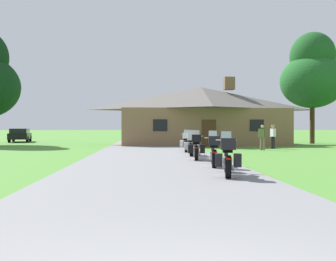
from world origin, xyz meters
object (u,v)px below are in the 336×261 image
at_px(motorcycle_green_nearest_to_camera, 228,157).
at_px(motorcycle_silver_farthest_in_row, 186,142).
at_px(bystander_olive_shirt_beside_signpost, 262,136).
at_px(tree_right_of_lodge, 312,74).
at_px(parked_black_suv_far_left, 20,135).
at_px(motorcycle_orange_third_in_row, 196,147).
at_px(motorcycle_silver_fourth_in_row, 191,145).
at_px(bystander_white_shirt_near_lodge, 273,135).
at_px(motorcycle_white_second_in_row, 214,151).

xyz_separation_m(motorcycle_green_nearest_to_camera, motorcycle_silver_farthest_in_row, (0.01, 11.22, 0.00)).
relative_size(motorcycle_silver_farthest_in_row, bystander_olive_shirt_beside_signpost, 1.25).
bearing_deg(tree_right_of_lodge, parked_black_suv_far_left, 169.20).
bearing_deg(motorcycle_silver_farthest_in_row, bystander_olive_shirt_beside_signpost, 29.30).
bearing_deg(motorcycle_orange_third_in_row, bystander_olive_shirt_beside_signpost, 61.70).
distance_m(motorcycle_orange_third_in_row, motorcycle_silver_fourth_in_row, 2.44).
bearing_deg(parked_black_suv_far_left, bystander_white_shirt_near_lodge, -43.56).
bearing_deg(bystander_olive_shirt_beside_signpost, motorcycle_silver_farthest_in_row, -115.74).
bearing_deg(bystander_olive_shirt_beside_signpost, motorcycle_silver_fourth_in_row, -93.82).
bearing_deg(motorcycle_orange_third_in_row, motorcycle_green_nearest_to_camera, -81.65).
height_order(motorcycle_silver_farthest_in_row, bystander_olive_shirt_beside_signpost, bystander_olive_shirt_beside_signpost).
xyz_separation_m(motorcycle_white_second_in_row, bystander_white_shirt_near_lodge, (6.42, 12.15, 0.33)).
bearing_deg(motorcycle_orange_third_in_row, tree_right_of_lodge, 60.01).
relative_size(motorcycle_green_nearest_to_camera, motorcycle_white_second_in_row, 1.00).
relative_size(motorcycle_silver_farthest_in_row, tree_right_of_lodge, 0.20).
bearing_deg(motorcycle_silver_fourth_in_row, tree_right_of_lodge, 53.62).
relative_size(motorcycle_white_second_in_row, motorcycle_silver_farthest_in_row, 1.00).
height_order(motorcycle_white_second_in_row, motorcycle_orange_third_in_row, same).
relative_size(motorcycle_orange_third_in_row, motorcycle_silver_fourth_in_row, 1.00).
bearing_deg(motorcycle_white_second_in_row, parked_black_suv_far_left, 129.07).
bearing_deg(motorcycle_silver_farthest_in_row, parked_black_suv_far_left, 138.05).
bearing_deg(motorcycle_white_second_in_row, bystander_olive_shirt_beside_signpost, 72.26).
relative_size(motorcycle_silver_fourth_in_row, motorcycle_silver_farthest_in_row, 1.00).
distance_m(motorcycle_silver_farthest_in_row, tree_right_of_lodge, 18.94).
distance_m(motorcycle_green_nearest_to_camera, motorcycle_silver_farthest_in_row, 11.22).
xyz_separation_m(motorcycle_orange_third_in_row, motorcycle_silver_fourth_in_row, (0.06, 2.44, 0.00)).
bearing_deg(tree_right_of_lodge, motorcycle_orange_third_in_row, -126.98).
bearing_deg(bystander_olive_shirt_beside_signpost, motorcycle_white_second_in_row, -74.09).
bearing_deg(bystander_olive_shirt_beside_signpost, motorcycle_orange_third_in_row, -83.31).
xyz_separation_m(motorcycle_orange_third_in_row, bystander_white_shirt_near_lodge, (6.67, 9.24, 0.34)).
bearing_deg(motorcycle_white_second_in_row, motorcycle_green_nearest_to_camera, -83.90).
distance_m(motorcycle_silver_fourth_in_row, parked_black_suv_far_left, 25.76).
xyz_separation_m(motorcycle_white_second_in_row, bystander_olive_shirt_beside_signpost, (5.16, 10.53, 0.31)).
distance_m(motorcycle_green_nearest_to_camera, tree_right_of_lodge, 27.56).
distance_m(motorcycle_silver_fourth_in_row, tree_right_of_lodge, 21.09).
bearing_deg(bystander_olive_shirt_beside_signpost, parked_black_suv_far_left, -174.96).
height_order(motorcycle_silver_farthest_in_row, parked_black_suv_far_left, parked_black_suv_far_left).
distance_m(motorcycle_orange_third_in_row, tree_right_of_lodge, 22.95).
bearing_deg(tree_right_of_lodge, motorcycle_white_second_in_row, -122.42).
bearing_deg(motorcycle_silver_fourth_in_row, motorcycle_orange_third_in_row, -86.78).
height_order(bystander_olive_shirt_beside_signpost, tree_right_of_lodge, tree_right_of_lodge).
relative_size(motorcycle_white_second_in_row, parked_black_suv_far_left, 0.43).
distance_m(motorcycle_white_second_in_row, motorcycle_silver_farthest_in_row, 8.38).
distance_m(motorcycle_green_nearest_to_camera, bystander_white_shirt_near_lodge, 16.35).
bearing_deg(motorcycle_orange_third_in_row, parked_black_suv_far_left, 130.35).
bearing_deg(bystander_olive_shirt_beside_signpost, tree_right_of_lodge, 93.78).
xyz_separation_m(motorcycle_orange_third_in_row, motorcycle_silver_farthest_in_row, (0.15, 5.48, 0.00)).
height_order(motorcycle_green_nearest_to_camera, motorcycle_silver_farthest_in_row, same).
height_order(motorcycle_green_nearest_to_camera, motorcycle_orange_third_in_row, same).
distance_m(motorcycle_silver_fourth_in_row, bystander_white_shirt_near_lodge, 9.49).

